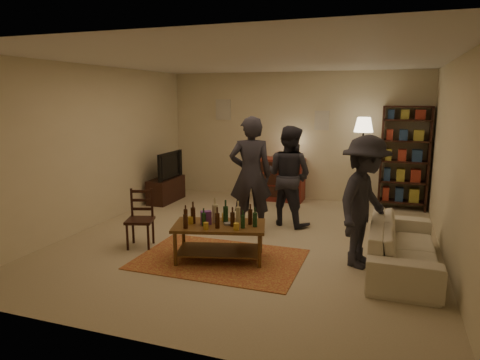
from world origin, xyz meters
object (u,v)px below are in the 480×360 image
at_px(person_by_sofa, 364,202).
at_px(tv_stand, 166,183).
at_px(dining_chair, 141,216).
at_px(sofa, 403,245).
at_px(person_right, 289,176).
at_px(coffee_table, 219,229).
at_px(person_left, 251,175).
at_px(floor_lamp, 363,131).
at_px(dresser, 281,178).
at_px(bookshelf, 404,157).

bearing_deg(person_by_sofa, tv_stand, 80.29).
height_order(dining_chair, sofa, dining_chair).
bearing_deg(dining_chair, person_by_sofa, -12.24).
bearing_deg(person_right, sofa, 162.00).
xyz_separation_m(coffee_table, person_left, (0.01, 1.34, 0.51)).
xyz_separation_m(person_right, person_by_sofa, (1.33, -1.50, 0.00)).
bearing_deg(sofa, coffee_table, 102.42).
bearing_deg(dining_chair, floor_lamp, 30.51).
height_order(coffee_table, dining_chair, dining_chair).
height_order(dining_chair, person_by_sofa, person_by_sofa).
bearing_deg(dresser, coffee_table, -89.11).
relative_size(dining_chair, person_right, 0.51).
height_order(tv_stand, sofa, tv_stand).
bearing_deg(coffee_table, person_right, 75.37).
bearing_deg(bookshelf, dresser, -178.43).
height_order(dresser, person_right, person_right).
relative_size(coffee_table, floor_lamp, 0.75).
bearing_deg(dining_chair, coffee_table, -23.79).
relative_size(tv_stand, person_by_sofa, 0.62).
bearing_deg(person_by_sofa, person_right, 60.72).
bearing_deg(person_by_sofa, sofa, -61.90).
distance_m(tv_stand, bookshelf, 4.84).
xyz_separation_m(coffee_table, dining_chair, (-1.31, 0.14, 0.02)).
bearing_deg(coffee_table, dining_chair, 173.77).
height_order(floor_lamp, person_by_sofa, floor_lamp).
bearing_deg(dresser, person_by_sofa, -59.35).
bearing_deg(person_left, dresser, -109.32).
height_order(coffee_table, sofa, coffee_table).
xyz_separation_m(bookshelf, sofa, (-0.05, -3.18, -0.73)).
bearing_deg(person_right, person_left, 69.70).
bearing_deg(dresser, floor_lamp, -8.27).
relative_size(tv_stand, person_right, 0.62).
bearing_deg(tv_stand, dining_chair, -68.69).
bearing_deg(person_left, floor_lamp, -149.00).
height_order(person_right, person_by_sofa, person_by_sofa).
bearing_deg(bookshelf, floor_lamp, -158.27).
xyz_separation_m(coffee_table, person_by_sofa, (1.84, 0.43, 0.42)).
xyz_separation_m(tv_stand, bookshelf, (4.69, 0.98, 0.65)).
bearing_deg(floor_lamp, coffee_table, -115.40).
xyz_separation_m(coffee_table, person_right, (0.50, 1.93, 0.42)).
bearing_deg(person_left, sofa, 139.44).
distance_m(tv_stand, sofa, 5.14).
bearing_deg(tv_stand, floor_lamp, 9.73).
relative_size(dining_chair, sofa, 0.42).
xyz_separation_m(tv_stand, sofa, (4.64, -2.20, -0.08)).
bearing_deg(person_right, dining_chair, 64.43).
relative_size(bookshelf, floor_lamp, 1.12).
bearing_deg(dining_chair, tv_stand, 93.76).
height_order(sofa, person_left, person_left).
bearing_deg(dresser, person_right, -71.68).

